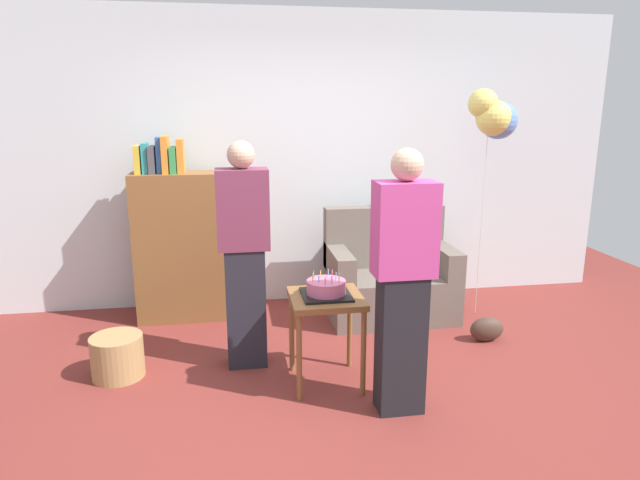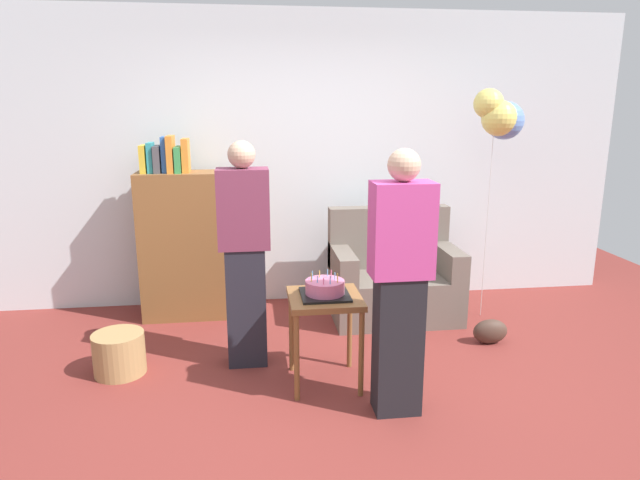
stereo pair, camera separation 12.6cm
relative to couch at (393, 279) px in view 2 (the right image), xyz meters
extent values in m
plane|color=maroon|center=(-0.67, -1.44, -0.34)|extent=(8.00, 8.00, 0.00)
cube|color=silver|center=(-0.67, 0.61, 1.01)|extent=(6.00, 0.10, 2.70)
cube|color=#6B6056|center=(0.00, -0.06, -0.14)|extent=(1.10, 0.70, 0.40)
cube|color=#6B6056|center=(0.00, 0.21, 0.34)|extent=(1.10, 0.16, 0.56)
cube|color=#6B6056|center=(-0.47, -0.06, 0.18)|extent=(0.16, 0.70, 0.24)
cube|color=#6B6056|center=(0.47, -0.06, 0.18)|extent=(0.16, 0.70, 0.24)
cube|color=brown|center=(-1.81, 0.23, 0.31)|extent=(0.80, 0.36, 1.30)
cube|color=gold|center=(-2.13, 0.23, 1.08)|extent=(0.05, 0.20, 0.23)
cube|color=teal|center=(-2.07, 0.23, 1.09)|extent=(0.05, 0.19, 0.25)
cube|color=#4C4C51|center=(-2.01, 0.23, 1.07)|extent=(0.05, 0.23, 0.23)
cube|color=#3366B7|center=(-1.96, 0.23, 1.11)|extent=(0.04, 0.17, 0.30)
cube|color=orange|center=(-1.90, 0.23, 1.11)|extent=(0.05, 0.25, 0.31)
cube|color=#38934C|center=(-1.84, 0.23, 1.07)|extent=(0.05, 0.26, 0.22)
cube|color=orange|center=(-1.78, 0.23, 1.10)|extent=(0.06, 0.21, 0.28)
cube|color=brown|center=(-0.78, -1.17, 0.27)|extent=(0.48, 0.48, 0.04)
cylinder|color=brown|center=(-0.99, -1.38, -0.05)|extent=(0.04, 0.04, 0.59)
cylinder|color=brown|center=(-0.57, -1.38, -0.05)|extent=(0.04, 0.04, 0.59)
cylinder|color=brown|center=(-0.99, -0.96, -0.05)|extent=(0.04, 0.04, 0.59)
cylinder|color=brown|center=(-0.57, -0.96, -0.05)|extent=(0.04, 0.04, 0.59)
cube|color=black|center=(-0.78, -1.17, 0.30)|extent=(0.32, 0.32, 0.02)
cylinder|color=#D66B93|center=(-0.78, -1.17, 0.35)|extent=(0.26, 0.26, 0.09)
cylinder|color=#66B2E5|center=(-0.71, -1.17, 0.42)|extent=(0.01, 0.01, 0.05)
cylinder|color=#EA668C|center=(-0.73, -1.13, 0.42)|extent=(0.01, 0.01, 0.06)
cylinder|color=#66B2E5|center=(-0.75, -1.08, 0.42)|extent=(0.01, 0.01, 0.05)
cylinder|color=#F2CC4C|center=(-0.81, -1.10, 0.42)|extent=(0.01, 0.01, 0.05)
cylinder|color=#66B2E5|center=(-0.86, -1.12, 0.42)|extent=(0.01, 0.01, 0.05)
cylinder|color=#F2CC4C|center=(-0.87, -1.18, 0.42)|extent=(0.01, 0.01, 0.06)
cylinder|color=#66B2E5|center=(-0.84, -1.21, 0.42)|extent=(0.01, 0.01, 0.05)
cylinder|color=#EA668C|center=(-0.80, -1.25, 0.42)|extent=(0.01, 0.01, 0.05)
cylinder|color=#66B2E5|center=(-0.76, -1.25, 0.42)|extent=(0.01, 0.01, 0.06)
cylinder|color=#F2CC4C|center=(-0.70, -1.22, 0.43)|extent=(0.01, 0.01, 0.06)
cube|color=#23232D|center=(-1.30, -0.80, 0.10)|extent=(0.28, 0.20, 0.88)
cube|color=#75334C|center=(-1.30, -0.80, 0.82)|extent=(0.36, 0.22, 0.56)
sphere|color=#D1A889|center=(-1.30, -0.80, 1.19)|extent=(0.19, 0.19, 0.19)
cube|color=black|center=(-0.39, -1.58, 0.10)|extent=(0.28, 0.20, 0.88)
cube|color=#C6428E|center=(-0.39, -1.58, 0.82)|extent=(0.36, 0.22, 0.56)
sphere|color=#D1A889|center=(-0.39, -1.58, 1.19)|extent=(0.19, 0.19, 0.19)
cylinder|color=#A88451|center=(-2.21, -0.85, -0.19)|extent=(0.36, 0.36, 0.30)
ellipsoid|color=#473328|center=(0.62, -0.70, -0.24)|extent=(0.28, 0.14, 0.20)
cylinder|color=silver|center=(0.80, -0.11, 0.54)|extent=(0.00, 0.00, 1.76)
sphere|color=#E5D666|center=(0.73, -0.11, 1.53)|extent=(0.25, 0.25, 0.25)
sphere|color=#668ED6|center=(0.90, -0.09, 1.39)|extent=(0.32, 0.32, 0.32)
sphere|color=#E5D666|center=(0.82, -0.14, 1.41)|extent=(0.30, 0.30, 0.30)
camera|label=1|loc=(-1.39, -4.64, 1.54)|focal=31.41mm
camera|label=2|loc=(-1.27, -4.66, 1.54)|focal=31.41mm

